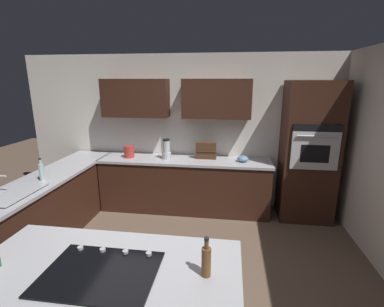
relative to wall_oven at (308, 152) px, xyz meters
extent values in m
plane|color=brown|center=(1.85, 1.72, -1.09)|extent=(14.00, 14.00, 0.00)
cube|color=white|center=(1.85, -0.38, 0.21)|extent=(6.00, 0.10, 2.60)
cube|color=#381E14|center=(1.45, -0.16, 0.80)|extent=(1.10, 0.34, 0.62)
cube|color=#381E14|center=(2.80, -0.16, 0.80)|extent=(1.10, 0.34, 0.62)
cube|color=#381E14|center=(1.95, 0.00, -0.66)|extent=(2.80, 0.60, 0.86)
cube|color=#B2B2B7|center=(1.95, 0.00, -0.21)|extent=(2.84, 0.64, 0.04)
cube|color=#381E14|center=(3.67, 1.17, -0.66)|extent=(0.60, 2.90, 0.86)
cube|color=#B2B2B7|center=(3.67, 1.17, -0.21)|extent=(0.64, 2.94, 0.04)
cube|color=#B2B2B7|center=(2.05, 2.88, -0.21)|extent=(1.90, 1.08, 0.04)
cube|color=#381E14|center=(0.00, 0.00, 0.00)|extent=(0.80, 0.60, 2.17)
cube|color=silver|center=(0.00, 0.31, 0.10)|extent=(0.66, 0.03, 0.56)
cube|color=black|center=(0.00, 0.32, 0.06)|extent=(0.40, 0.01, 0.26)
cube|color=black|center=(0.00, 0.31, 0.43)|extent=(0.66, 0.02, 0.11)
cylinder|color=silver|center=(0.00, 0.35, 0.32)|extent=(0.56, 0.02, 0.02)
cube|color=#515456|center=(3.67, 1.57, -0.18)|extent=(0.40, 0.30, 0.02)
cube|color=#B7BABF|center=(3.67, 1.74, -0.17)|extent=(0.46, 0.70, 0.01)
cube|color=black|center=(2.05, 2.88, -0.18)|extent=(0.76, 0.56, 0.01)
cylinder|color=#B2B2B7|center=(1.78, 2.65, -0.16)|extent=(0.04, 0.04, 0.02)
cylinder|color=#B2B2B7|center=(1.96, 2.65, -0.16)|extent=(0.04, 0.04, 0.02)
cylinder|color=#B2B2B7|center=(2.14, 2.65, -0.16)|extent=(0.04, 0.04, 0.02)
cylinder|color=#B2B2B7|center=(2.32, 2.65, -0.16)|extent=(0.04, 0.04, 0.02)
cylinder|color=silver|center=(2.25, 0.01, -0.13)|extent=(0.15, 0.15, 0.11)
cylinder|color=silver|center=(2.25, 0.01, 0.02)|extent=(0.11, 0.11, 0.20)
cylinder|color=black|center=(2.25, 0.01, 0.14)|extent=(0.12, 0.12, 0.03)
ellipsoid|color=#668CB2|center=(1.00, 0.01, -0.14)|extent=(0.18, 0.18, 0.10)
cube|color=#472B19|center=(1.60, -0.08, -0.05)|extent=(0.34, 0.10, 0.27)
cube|color=#472B19|center=(1.60, -0.03, -0.05)|extent=(0.32, 0.02, 0.02)
cylinder|color=red|center=(2.90, 0.01, -0.09)|extent=(0.17, 0.17, 0.20)
cylinder|color=silver|center=(3.62, 1.26, -0.08)|extent=(0.07, 0.07, 0.22)
cylinder|color=silver|center=(3.62, 1.26, 0.07)|extent=(0.03, 0.03, 0.06)
cylinder|color=black|center=(3.62, 1.26, 0.11)|extent=(0.03, 0.03, 0.02)
cylinder|color=brown|center=(1.34, 2.79, -0.09)|extent=(0.06, 0.06, 0.20)
cylinder|color=brown|center=(1.34, 2.79, 0.05)|extent=(0.03, 0.03, 0.06)
cylinder|color=black|center=(1.34, 2.79, 0.09)|extent=(0.03, 0.03, 0.02)
camera|label=1|loc=(1.21, 4.39, 1.07)|focal=26.03mm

